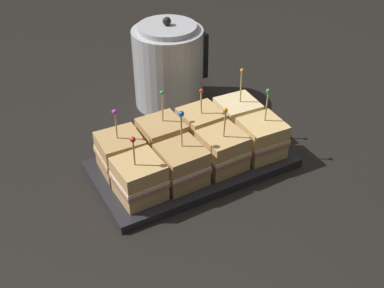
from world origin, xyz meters
TOP-DOWN VIEW (x-y plane):
  - ground_plane at (0.00, 0.00)m, footprint 6.00×6.00m
  - serving_platter at (0.00, 0.00)m, footprint 0.42×0.22m
  - sandwich_front_far_left at (-0.14, -0.05)m, footprint 0.09×0.09m
  - sandwich_front_center_left at (-0.05, -0.05)m, footprint 0.09×0.09m
  - sandwich_front_center_right at (0.05, -0.05)m, footprint 0.09×0.09m
  - sandwich_front_far_right at (0.14, -0.05)m, footprint 0.09×0.09m
  - sandwich_back_far_left at (-0.14, 0.05)m, footprint 0.09×0.09m
  - sandwich_back_center_left at (-0.05, 0.05)m, footprint 0.09×0.09m
  - sandwich_back_center_right at (0.05, 0.05)m, footprint 0.09×0.09m
  - sandwich_back_far_right at (0.14, 0.05)m, footprint 0.09×0.09m
  - kettle_steel at (0.08, 0.27)m, footprint 0.20×0.17m

SIDE VIEW (x-z plane):
  - ground_plane at x=0.00m, z-range 0.00..0.00m
  - serving_platter at x=0.00m, z-range 0.00..0.02m
  - sandwich_front_far_right at x=0.14m, z-range -0.02..0.14m
  - sandwich_back_far_right at x=0.14m, z-range -0.02..0.14m
  - sandwich_front_center_right at x=0.05m, z-range -0.02..0.13m
  - sandwich_front_far_left at x=-0.14m, z-range -0.01..0.13m
  - sandwich_back_far_left at x=-0.14m, z-range -0.02..0.13m
  - sandwich_front_center_left at x=-0.05m, z-range -0.02..0.14m
  - sandwich_back_center_left at x=-0.05m, z-range -0.02..0.14m
  - sandwich_back_center_right at x=0.05m, z-range -0.01..0.13m
  - kettle_steel at x=0.08m, z-range -0.01..0.22m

